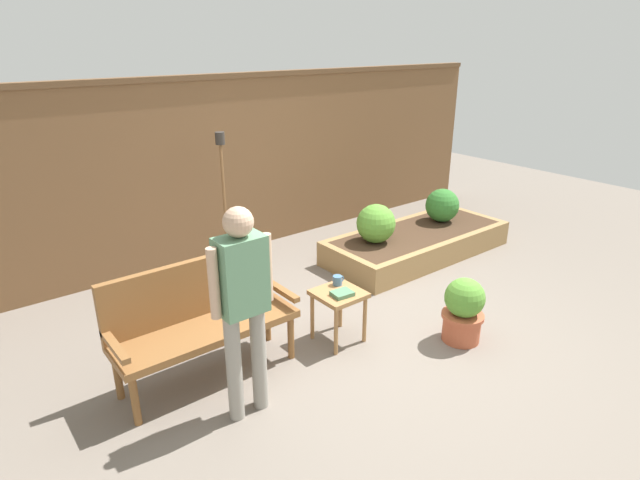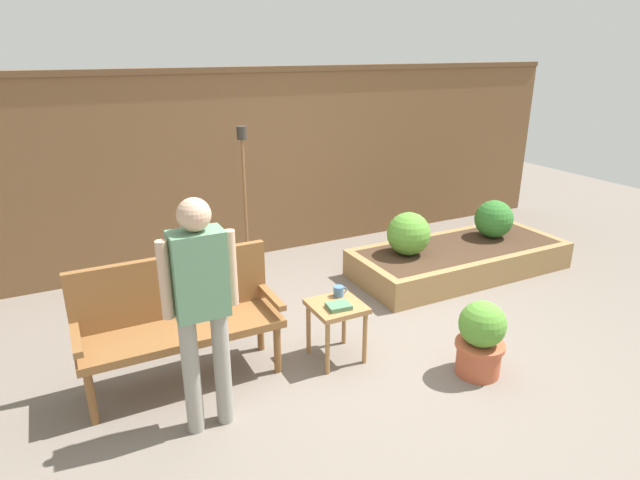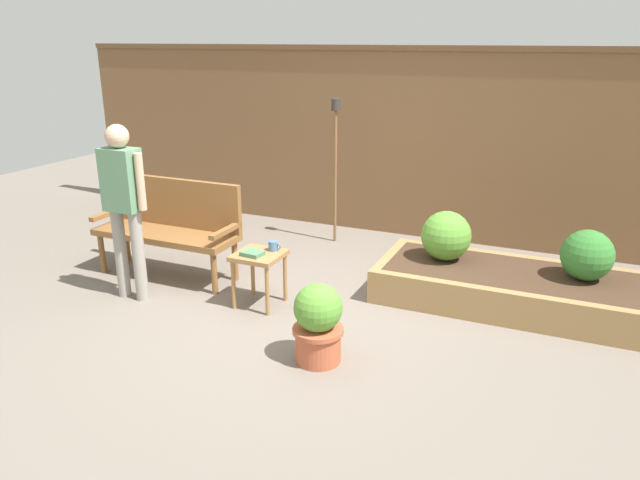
{
  "view_description": "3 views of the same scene",
  "coord_description": "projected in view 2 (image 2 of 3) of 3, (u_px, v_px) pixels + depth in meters",
  "views": [
    {
      "loc": [
        -2.98,
        -2.95,
        2.54
      ],
      "look_at": [
        0.12,
        0.99,
        0.58
      ],
      "focal_mm": 29.19,
      "sensor_mm": 36.0,
      "label": 1
    },
    {
      "loc": [
        -2.15,
        -3.12,
        2.37
      ],
      "look_at": [
        -0.16,
        0.78,
        0.76
      ],
      "focal_mm": 29.82,
      "sensor_mm": 36.0,
      "label": 2
    },
    {
      "loc": [
        2.09,
        -4.1,
        2.24
      ],
      "look_at": [
        0.09,
        0.41,
        0.57
      ],
      "focal_mm": 33.72,
      "sensor_mm": 36.0,
      "label": 3
    }
  ],
  "objects": [
    {
      "name": "potted_boxwood",
      "position": [
        481.0,
        338.0,
        3.99
      ],
      "size": [
        0.37,
        0.37,
        0.6
      ],
      "color": "#B75638",
      "rests_on": "ground_plane"
    },
    {
      "name": "garden_bench",
      "position": [
        178.0,
        312.0,
        3.87
      ],
      "size": [
        1.44,
        0.48,
        0.94
      ],
      "color": "brown",
      "rests_on": "ground_plane"
    },
    {
      "name": "shrub_far_corner",
      "position": [
        494.0,
        219.0,
        6.04
      ],
      "size": [
        0.43,
        0.43,
        0.43
      ],
      "color": "brown",
      "rests_on": "raised_planter_bed"
    },
    {
      "name": "shrub_near_bench",
      "position": [
        409.0,
        234.0,
        5.53
      ],
      "size": [
        0.45,
        0.45,
        0.45
      ],
      "color": "brown",
      "rests_on": "raised_planter_bed"
    },
    {
      "name": "tiki_torch",
      "position": [
        244.0,
        176.0,
        5.45
      ],
      "size": [
        0.1,
        0.1,
        1.62
      ],
      "color": "brown",
      "rests_on": "ground_plane"
    },
    {
      "name": "book_on_table",
      "position": [
        339.0,
        306.0,
        4.06
      ],
      "size": [
        0.19,
        0.16,
        0.04
      ],
      "primitive_type": "cube",
      "rotation": [
        0.0,
        0.0,
        -0.1
      ],
      "color": "#4C7A56",
      "rests_on": "side_table"
    },
    {
      "name": "cup_on_table",
      "position": [
        339.0,
        291.0,
        4.24
      ],
      "size": [
        0.12,
        0.08,
        0.09
      ],
      "color": "teal",
      "rests_on": "side_table"
    },
    {
      "name": "fence_back",
      "position": [
        261.0,
        163.0,
        6.14
      ],
      "size": [
        8.4,
        0.14,
        2.16
      ],
      "color": "brown",
      "rests_on": "ground_plane"
    },
    {
      "name": "side_table",
      "position": [
        336.0,
        313.0,
        4.16
      ],
      "size": [
        0.4,
        0.4,
        0.48
      ],
      "color": "#9E7042",
      "rests_on": "ground_plane"
    },
    {
      "name": "raised_planter_bed",
      "position": [
        459.0,
        259.0,
        5.88
      ],
      "size": [
        2.4,
        1.0,
        0.3
      ],
      "color": "#997547",
      "rests_on": "ground_plane"
    },
    {
      "name": "ground_plane",
      "position": [
        381.0,
        354.0,
        4.34
      ],
      "size": [
        14.0,
        14.0,
        0.0
      ],
      "primitive_type": "plane",
      "color": "#70665B"
    },
    {
      "name": "person_by_bench",
      "position": [
        201.0,
        298.0,
        3.22
      ],
      "size": [
        0.47,
        0.2,
        1.56
      ],
      "color": "gray",
      "rests_on": "ground_plane"
    }
  ]
}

